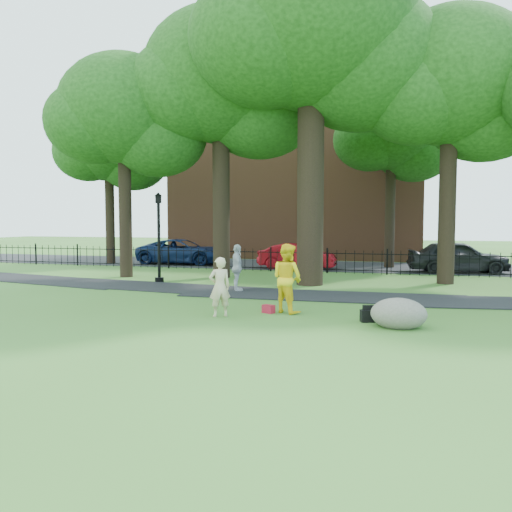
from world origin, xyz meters
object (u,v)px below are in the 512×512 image
(boulder, at_px, (399,312))
(woman, at_px, (220,287))
(big_tree, at_px, (315,37))
(lamppost, at_px, (159,238))
(red_sedan, at_px, (297,256))
(man, at_px, (287,278))

(boulder, bearing_deg, woman, 178.76)
(woman, bearing_deg, big_tree, -133.24)
(boulder, height_order, lamppost, lamppost)
(big_tree, distance_m, red_sedan, 11.70)
(woman, bearing_deg, red_sedan, -120.69)
(red_sedan, bearing_deg, big_tree, -162.60)
(big_tree, distance_m, lamppost, 10.60)
(woman, height_order, red_sedan, woman)
(boulder, distance_m, lamppost, 12.23)
(woman, xyz_separation_m, boulder, (4.82, -0.10, -0.43))
(big_tree, relative_size, woman, 8.60)
(man, height_order, boulder, man)
(big_tree, xyz_separation_m, woman, (-1.31, -7.73, -9.31))
(lamppost, bearing_deg, red_sedan, 38.85)
(big_tree, relative_size, lamppost, 3.67)
(man, relative_size, red_sedan, 0.47)
(lamppost, bearing_deg, big_tree, -11.06)
(big_tree, xyz_separation_m, man, (0.37, -6.61, -9.13))
(lamppost, height_order, red_sedan, lamppost)
(big_tree, bearing_deg, man, -86.82)
(man, bearing_deg, red_sedan, -48.17)
(man, distance_m, boulder, 3.43)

